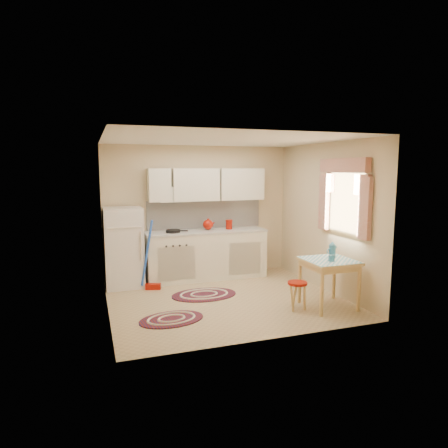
% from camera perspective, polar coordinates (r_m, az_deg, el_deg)
% --- Properties ---
extents(room_shell, '(3.64, 3.60, 2.52)m').
position_cam_1_polar(room_shell, '(6.43, 0.85, 3.72)').
color(room_shell, tan).
rests_on(room_shell, ground).
extents(fridge, '(0.65, 0.60, 1.40)m').
position_cam_1_polar(fridge, '(7.20, -14.15, -3.27)').
color(fridge, silver).
rests_on(fridge, ground).
extents(broom, '(0.30, 0.19, 1.20)m').
position_cam_1_polar(broom, '(6.93, -10.20, -4.43)').
color(broom, blue).
rests_on(broom, ground).
extents(base_cabinets, '(2.25, 0.60, 0.88)m').
position_cam_1_polar(base_cabinets, '(7.57, -2.59, -4.51)').
color(base_cabinets, silver).
rests_on(base_cabinets, ground).
extents(countertop, '(2.27, 0.62, 0.04)m').
position_cam_1_polar(countertop, '(7.48, -2.61, -1.07)').
color(countertop, '#B7B6AE').
rests_on(countertop, base_cabinets).
extents(frying_pan, '(0.32, 0.32, 0.05)m').
position_cam_1_polar(frying_pan, '(7.28, -7.30, -1.02)').
color(frying_pan, black).
rests_on(frying_pan, countertop).
extents(red_kettle, '(0.28, 0.26, 0.21)m').
position_cam_1_polar(red_kettle, '(7.48, -2.30, -0.09)').
color(red_kettle, '#9C1205').
rests_on(red_kettle, countertop).
extents(red_canister, '(0.13, 0.13, 0.16)m').
position_cam_1_polar(red_canister, '(7.61, 0.72, -0.15)').
color(red_canister, '#9C1205').
rests_on(red_canister, countertop).
extents(table, '(0.72, 0.72, 0.72)m').
position_cam_1_polar(table, '(6.23, 14.68, -8.23)').
color(table, '#DEB96F').
rests_on(table, ground).
extents(stool, '(0.33, 0.33, 0.42)m').
position_cam_1_polar(stool, '(6.06, 10.40, -10.06)').
color(stool, '#9C1205').
rests_on(stool, ground).
extents(coffee_pot, '(0.14, 0.12, 0.26)m').
position_cam_1_polar(coffee_pot, '(6.29, 15.20, -3.52)').
color(coffee_pot, teal).
rests_on(coffee_pot, table).
extents(mug, '(0.09, 0.09, 0.10)m').
position_cam_1_polar(mug, '(6.04, 15.11, -4.76)').
color(mug, teal).
rests_on(mug, table).
extents(rug_center, '(1.09, 0.74, 0.02)m').
position_cam_1_polar(rug_center, '(6.68, -2.86, -10.06)').
color(rug_center, maroon).
rests_on(rug_center, ground).
extents(rug_left, '(0.97, 0.71, 0.02)m').
position_cam_1_polar(rug_left, '(5.69, -7.51, -13.34)').
color(rug_left, maroon).
rests_on(rug_left, ground).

